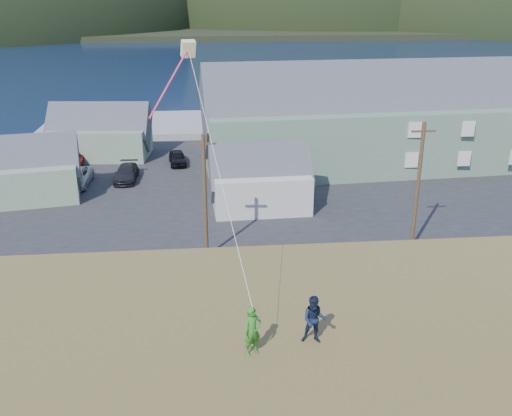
{
  "coord_description": "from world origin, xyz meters",
  "views": [
    {
      "loc": [
        0.99,
        -32.93,
        16.67
      ],
      "look_at": [
        2.92,
        -12.48,
        8.8
      ],
      "focal_mm": 40.0,
      "sensor_mm": 36.0,
      "label": 1
    }
  ],
  "objects_px": {
    "shed_palegreen_near": "(23,172)",
    "kite_flyer_navy": "(314,320)",
    "shed_palegreen_far": "(100,133)",
    "kite_flyer_green": "(252,331)",
    "lodge": "(386,119)",
    "wharf": "(148,125)",
    "shed_white": "(260,179)"
  },
  "relations": [
    {
      "from": "kite_flyer_navy",
      "to": "shed_palegreen_near",
      "type": "bearing_deg",
      "value": 129.57
    },
    {
      "from": "shed_palegreen_far",
      "to": "kite_flyer_navy",
      "type": "bearing_deg",
      "value": -68.19
    },
    {
      "from": "lodge",
      "to": "kite_flyer_green",
      "type": "bearing_deg",
      "value": -116.51
    },
    {
      "from": "shed_white",
      "to": "kite_flyer_navy",
      "type": "height_order",
      "value": "kite_flyer_navy"
    },
    {
      "from": "wharf",
      "to": "shed_palegreen_near",
      "type": "distance_m",
      "value": 27.09
    },
    {
      "from": "shed_palegreen_near",
      "to": "kite_flyer_navy",
      "type": "height_order",
      "value": "kite_flyer_navy"
    },
    {
      "from": "shed_palegreen_far",
      "to": "kite_flyer_green",
      "type": "height_order",
      "value": "kite_flyer_green"
    },
    {
      "from": "shed_white",
      "to": "kite_flyer_green",
      "type": "xyz_separation_m",
      "value": [
        -3.26,
        -29.9,
        5.45
      ]
    },
    {
      "from": "wharf",
      "to": "lodge",
      "type": "xyz_separation_m",
      "value": [
        24.93,
        -19.09,
        4.4
      ]
    },
    {
      "from": "shed_palegreen_near",
      "to": "kite_flyer_green",
      "type": "bearing_deg",
      "value": -74.5
    },
    {
      "from": "lodge",
      "to": "shed_palegreen_far",
      "type": "bearing_deg",
      "value": 164.15
    },
    {
      "from": "lodge",
      "to": "wharf",
      "type": "bearing_deg",
      "value": 138.55
    },
    {
      "from": "lodge",
      "to": "kite_flyer_navy",
      "type": "height_order",
      "value": "lodge"
    },
    {
      "from": "wharf",
      "to": "shed_palegreen_far",
      "type": "distance_m",
      "value": 13.79
    },
    {
      "from": "wharf",
      "to": "shed_white",
      "type": "bearing_deg",
      "value": -68.98
    },
    {
      "from": "shed_white",
      "to": "kite_flyer_green",
      "type": "distance_m",
      "value": 30.57
    },
    {
      "from": "wharf",
      "to": "kite_flyer_green",
      "type": "height_order",
      "value": "kite_flyer_green"
    },
    {
      "from": "shed_palegreen_near",
      "to": "kite_flyer_navy",
      "type": "relative_size",
      "value": 6.83
    },
    {
      "from": "kite_flyer_green",
      "to": "shed_palegreen_far",
      "type": "bearing_deg",
      "value": 77.11
    },
    {
      "from": "shed_palegreen_far",
      "to": "kite_flyer_green",
      "type": "bearing_deg",
      "value": -70.38
    },
    {
      "from": "lodge",
      "to": "kite_flyer_green",
      "type": "relative_size",
      "value": 25.02
    },
    {
      "from": "wharf",
      "to": "kite_flyer_navy",
      "type": "distance_m",
      "value": 60.49
    },
    {
      "from": "kite_flyer_navy",
      "to": "lodge",
      "type": "bearing_deg",
      "value": 80.72
    },
    {
      "from": "lodge",
      "to": "shed_white",
      "type": "height_order",
      "value": "lodge"
    },
    {
      "from": "shed_palegreen_near",
      "to": "kite_flyer_green",
      "type": "height_order",
      "value": "kite_flyer_green"
    },
    {
      "from": "wharf",
      "to": "lodge",
      "type": "bearing_deg",
      "value": -37.44
    },
    {
      "from": "wharf",
      "to": "lodge",
      "type": "distance_m",
      "value": 31.7
    },
    {
      "from": "shed_palegreen_far",
      "to": "kite_flyer_green",
      "type": "relative_size",
      "value": 7.5
    },
    {
      "from": "shed_palegreen_near",
      "to": "wharf",
      "type": "bearing_deg",
      "value": 62.35
    },
    {
      "from": "shed_palegreen_near",
      "to": "shed_white",
      "type": "distance_m",
      "value": 19.92
    },
    {
      "from": "shed_palegreen_near",
      "to": "kite_flyer_navy",
      "type": "xyz_separation_m",
      "value": [
        18.06,
        -33.43,
        5.43
      ]
    },
    {
      "from": "shed_palegreen_far",
      "to": "kite_flyer_navy",
      "type": "height_order",
      "value": "kite_flyer_navy"
    }
  ]
}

